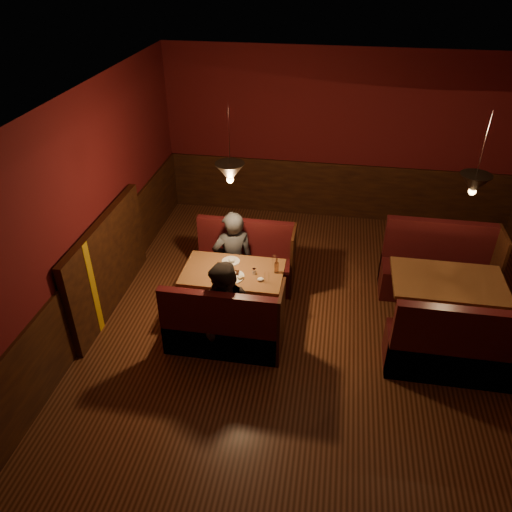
% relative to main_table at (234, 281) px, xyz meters
% --- Properties ---
extents(room, '(6.02, 7.02, 2.92)m').
position_rel_main_table_xyz_m(room, '(0.94, -0.41, 0.52)').
color(room, '#3B1B0B').
rests_on(room, ground).
extents(main_table, '(1.29, 0.78, 0.90)m').
position_rel_main_table_xyz_m(main_table, '(0.00, 0.00, 0.00)').
color(main_table, brown).
rests_on(main_table, ground).
extents(main_bench_far, '(1.42, 0.51, 0.97)m').
position_rel_main_table_xyz_m(main_bench_far, '(0.01, 0.73, -0.22)').
color(main_bench_far, '#3E0D0B').
rests_on(main_bench_far, ground).
extents(main_bench_near, '(1.42, 0.51, 0.97)m').
position_rel_main_table_xyz_m(main_bench_near, '(0.01, -0.73, -0.22)').
color(main_bench_near, '#3E0D0B').
rests_on(main_bench_near, ground).
extents(second_table, '(1.36, 0.87, 0.76)m').
position_rel_main_table_xyz_m(second_table, '(2.66, 0.14, 0.04)').
color(second_table, brown).
rests_on(second_table, ground).
extents(second_bench_far, '(1.50, 0.56, 1.07)m').
position_rel_main_table_xyz_m(second_bench_far, '(2.69, 0.95, -0.19)').
color(second_bench_far, '#3E0D0B').
rests_on(second_bench_far, ground).
extents(second_bench_near, '(1.50, 0.56, 1.07)m').
position_rel_main_table_xyz_m(second_bench_near, '(2.69, -0.67, -0.19)').
color(second_bench_near, '#3E0D0B').
rests_on(second_bench_near, ground).
extents(diner_a, '(0.68, 0.58, 1.58)m').
position_rel_main_table_xyz_m(diner_a, '(-0.14, 0.56, 0.26)').
color(diner_a, '#343437').
rests_on(diner_a, ground).
extents(diner_b, '(0.84, 0.70, 1.57)m').
position_rel_main_table_xyz_m(diner_b, '(0.05, -0.69, 0.25)').
color(diner_b, black).
rests_on(diner_b, ground).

